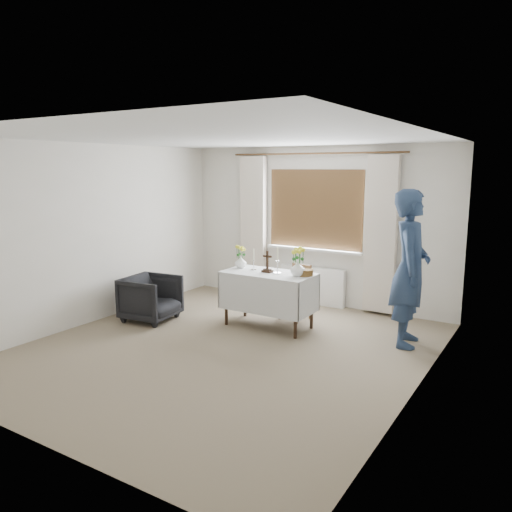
{
  "coord_description": "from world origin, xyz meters",
  "views": [
    {
      "loc": [
        3.34,
        -4.7,
        2.17
      ],
      "look_at": [
        -0.08,
        0.83,
        1.01
      ],
      "focal_mm": 35.0,
      "sensor_mm": 36.0,
      "label": 1
    }
  ],
  "objects_px": {
    "altar_table": "(268,300)",
    "wooden_cross": "(267,262)",
    "flower_vase_left": "(241,262)",
    "flower_vase_right": "(298,268)",
    "armchair": "(151,298)",
    "person": "(410,268)",
    "wooden_chair": "(295,292)"
  },
  "relations": [
    {
      "from": "altar_table",
      "to": "wooden_cross",
      "type": "distance_m",
      "value": 0.53
    },
    {
      "from": "altar_table",
      "to": "wooden_chair",
      "type": "distance_m",
      "value": 0.52
    },
    {
      "from": "wooden_cross",
      "to": "altar_table",
      "type": "bearing_deg",
      "value": -12.48
    },
    {
      "from": "flower_vase_right",
      "to": "wooden_chair",
      "type": "bearing_deg",
      "value": 120.31
    },
    {
      "from": "armchair",
      "to": "flower_vase_right",
      "type": "bearing_deg",
      "value": -79.42
    },
    {
      "from": "altar_table",
      "to": "wooden_chair",
      "type": "bearing_deg",
      "value": 73.12
    },
    {
      "from": "person",
      "to": "altar_table",
      "type": "bearing_deg",
      "value": 88.75
    },
    {
      "from": "armchair",
      "to": "flower_vase_right",
      "type": "relative_size",
      "value": 3.49
    },
    {
      "from": "altar_table",
      "to": "armchair",
      "type": "relative_size",
      "value": 1.75
    },
    {
      "from": "person",
      "to": "wooden_cross",
      "type": "xyz_separation_m",
      "value": [
        -1.83,
        -0.3,
        -0.05
      ]
    },
    {
      "from": "altar_table",
      "to": "wooden_cross",
      "type": "xyz_separation_m",
      "value": [
        -0.02,
        0.01,
        0.53
      ]
    },
    {
      "from": "armchair",
      "to": "wooden_cross",
      "type": "relative_size",
      "value": 2.4
    },
    {
      "from": "person",
      "to": "flower_vase_right",
      "type": "relative_size",
      "value": 9.45
    },
    {
      "from": "armchair",
      "to": "flower_vase_left",
      "type": "height_order",
      "value": "flower_vase_left"
    },
    {
      "from": "altar_table",
      "to": "wooden_cross",
      "type": "height_order",
      "value": "wooden_cross"
    },
    {
      "from": "person",
      "to": "wooden_cross",
      "type": "distance_m",
      "value": 1.86
    },
    {
      "from": "altar_table",
      "to": "wooden_cross",
      "type": "bearing_deg",
      "value": 165.92
    },
    {
      "from": "wooden_cross",
      "to": "flower_vase_right",
      "type": "bearing_deg",
      "value": 2.01
    },
    {
      "from": "person",
      "to": "wooden_cross",
      "type": "relative_size",
      "value": 6.5
    },
    {
      "from": "wooden_chair",
      "to": "wooden_cross",
      "type": "xyz_separation_m",
      "value": [
        -0.17,
        -0.49,
        0.51
      ]
    },
    {
      "from": "flower_vase_left",
      "to": "flower_vase_right",
      "type": "relative_size",
      "value": 0.83
    },
    {
      "from": "person",
      "to": "armchair",
      "type": "bearing_deg",
      "value": 94.43
    },
    {
      "from": "altar_table",
      "to": "person",
      "type": "bearing_deg",
      "value": 9.7
    },
    {
      "from": "flower_vase_left",
      "to": "flower_vase_right",
      "type": "distance_m",
      "value": 0.94
    },
    {
      "from": "wooden_cross",
      "to": "flower_vase_right",
      "type": "height_order",
      "value": "wooden_cross"
    },
    {
      "from": "wooden_chair",
      "to": "flower_vase_left",
      "type": "bearing_deg",
      "value": -136.89
    },
    {
      "from": "armchair",
      "to": "flower_vase_left",
      "type": "xyz_separation_m",
      "value": [
        1.09,
        0.69,
        0.52
      ]
    },
    {
      "from": "person",
      "to": "flower_vase_right",
      "type": "height_order",
      "value": "person"
    },
    {
      "from": "wooden_chair",
      "to": "person",
      "type": "distance_m",
      "value": 1.76
    },
    {
      "from": "wooden_chair",
      "to": "person",
      "type": "bearing_deg",
      "value": 3.42
    },
    {
      "from": "flower_vase_right",
      "to": "flower_vase_left",
      "type": "bearing_deg",
      "value": 176.36
    },
    {
      "from": "armchair",
      "to": "person",
      "type": "height_order",
      "value": "person"
    }
  ]
}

